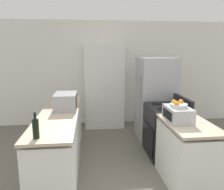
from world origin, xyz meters
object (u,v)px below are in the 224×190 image
Objects in this scene: wine_bottle at (36,128)px; toaster_oven at (178,114)px; stove at (166,130)px; microwave at (66,101)px; refrigerator at (155,99)px; fruit_bowl at (178,105)px; pantry_cabinet at (104,87)px.

toaster_oven is (1.81, 0.42, -0.02)m from wine_bottle.
microwave reaches higher than stove.
wine_bottle is at bearing -134.14° from refrigerator.
fruit_bowl reaches higher than microwave.
microwave is at bearing 153.09° from fruit_bowl.
stove is 2.38m from wine_bottle.
refrigerator is 3.82× the size of toaster_oven.
stove is 3.59× the size of wine_bottle.
pantry_cabinet is 2.63m from fruit_bowl.
stove is (0.99, -1.67, -0.54)m from pantry_cabinet.
microwave is 1.79m from toaster_oven.
fruit_bowl is at bearing -71.39° from pantry_cabinet.
fruit_bowl reaches higher than wine_bottle.
pantry_cabinet is at bearing 140.66° from refrigerator.
refrigerator is 3.40× the size of microwave.
wine_bottle is at bearing -108.31° from pantry_cabinet.
toaster_oven is at bearing 57.69° from fruit_bowl.
refrigerator is 1.65m from toaster_oven.
refrigerator is at bearing 83.41° from toaster_oven.
wine_bottle is 0.66× the size of toaster_oven.
pantry_cabinet reaches higher than fruit_bowl.
refrigerator is at bearing 83.22° from fruit_bowl.
stove is at bearing 32.38° from wine_bottle.
refrigerator is at bearing 45.86° from wine_bottle.
microwave is at bearing -179.52° from stove.
pantry_cabinet reaches higher than stove.
refrigerator is 7.53× the size of fruit_bowl.
refrigerator is 5.82× the size of wine_bottle.
microwave is 1.79m from fruit_bowl.
wine_bottle reaches higher than toaster_oven.
pantry_cabinet is 1.85m from microwave.
toaster_oven is at bearing -99.93° from stove.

